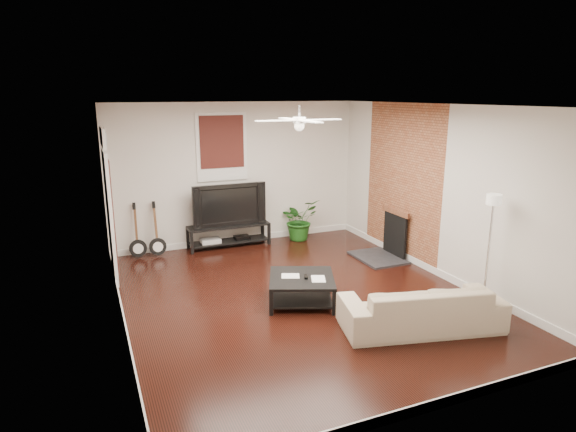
# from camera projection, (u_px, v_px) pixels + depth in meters

# --- Properties ---
(room) EXTENTS (5.01, 6.01, 2.81)m
(room) POSITION_uv_depth(u_px,v_px,m) (299.00, 205.00, 7.00)
(room) COLOR black
(room) RESTS_ON ground
(brick_accent) EXTENTS (0.02, 2.20, 2.80)m
(brick_accent) POSITION_uv_depth(u_px,v_px,m) (402.00, 182.00, 8.83)
(brick_accent) COLOR brown
(brick_accent) RESTS_ON floor
(fireplace) EXTENTS (0.80, 1.10, 0.92)m
(fireplace) POSITION_uv_depth(u_px,v_px,m) (386.00, 234.00, 8.95)
(fireplace) COLOR black
(fireplace) RESTS_ON floor
(window_back) EXTENTS (1.00, 0.06, 1.30)m
(window_back) POSITION_uv_depth(u_px,v_px,m) (222.00, 147.00, 9.41)
(window_back) COLOR #3F1411
(window_back) RESTS_ON wall_back
(door_left) EXTENTS (0.08, 1.00, 2.50)m
(door_left) POSITION_uv_depth(u_px,v_px,m) (110.00, 203.00, 7.81)
(door_left) COLOR white
(door_left) RESTS_ON wall_left
(tv_stand) EXTENTS (1.61, 0.43, 0.45)m
(tv_stand) POSITION_uv_depth(u_px,v_px,m) (229.00, 235.00, 9.67)
(tv_stand) COLOR black
(tv_stand) RESTS_ON floor
(tv) EXTENTS (1.44, 0.19, 0.83)m
(tv) POSITION_uv_depth(u_px,v_px,m) (228.00, 204.00, 9.53)
(tv) COLOR black
(tv) RESTS_ON tv_stand
(coffee_table) EXTENTS (1.20, 1.20, 0.39)m
(coffee_table) POSITION_uv_depth(u_px,v_px,m) (302.00, 290.00, 7.10)
(coffee_table) COLOR black
(coffee_table) RESTS_ON floor
(sofa) EXTENTS (2.17, 1.25, 0.60)m
(sofa) POSITION_uv_depth(u_px,v_px,m) (421.00, 306.00, 6.29)
(sofa) COLOR tan
(sofa) RESTS_ON floor
(floor_lamp) EXTENTS (0.33, 0.33, 1.67)m
(floor_lamp) POSITION_uv_depth(u_px,v_px,m) (488.00, 253.00, 6.68)
(floor_lamp) COLOR white
(floor_lamp) RESTS_ON floor
(potted_plant) EXTENTS (0.93, 0.87, 0.84)m
(potted_plant) POSITION_uv_depth(u_px,v_px,m) (299.00, 220.00, 10.10)
(potted_plant) COLOR #1C5719
(potted_plant) RESTS_ON floor
(guitar_left) EXTENTS (0.34, 0.26, 1.03)m
(guitar_left) POSITION_uv_depth(u_px,v_px,m) (137.00, 231.00, 8.92)
(guitar_left) COLOR black
(guitar_left) RESTS_ON floor
(guitar_right) EXTENTS (0.32, 0.23, 1.03)m
(guitar_right) POSITION_uv_depth(u_px,v_px,m) (157.00, 230.00, 9.03)
(guitar_right) COLOR black
(guitar_right) RESTS_ON floor
(ceiling_fan) EXTENTS (1.24, 1.24, 0.32)m
(ceiling_fan) POSITION_uv_depth(u_px,v_px,m) (299.00, 120.00, 6.71)
(ceiling_fan) COLOR white
(ceiling_fan) RESTS_ON ceiling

